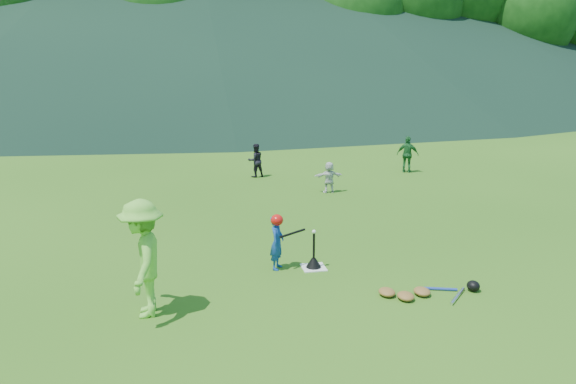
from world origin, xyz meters
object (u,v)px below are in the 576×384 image
(batter_child, at_px, (277,242))
(equipment_pile, at_px, (422,292))
(home_plate, at_px, (314,267))
(fielder_d, at_px, (329,177))
(batting_tee, at_px, (314,262))
(adult_coach, at_px, (143,259))
(fielder_b, at_px, (256,160))
(fielder_c, at_px, (408,154))

(batter_child, bearing_deg, equipment_pile, -100.89)
(home_plate, distance_m, batter_child, 0.88)
(home_plate, xyz_separation_m, fielder_d, (1.89, 5.71, 0.45))
(batting_tee, bearing_deg, fielder_d, 71.72)
(batting_tee, relative_size, equipment_pile, 0.38)
(fielder_d, bearing_deg, adult_coach, 54.74)
(equipment_pile, bearing_deg, adult_coach, 177.34)
(fielder_b, height_order, batting_tee, fielder_b)
(fielder_b, relative_size, fielder_c, 0.89)
(adult_coach, xyz_separation_m, batting_tee, (3.09, 1.37, -0.81))
(home_plate, relative_size, batting_tee, 0.66)
(adult_coach, bearing_deg, batting_tee, 116.62)
(fielder_b, distance_m, batting_tee, 8.26)
(home_plate, xyz_separation_m, batter_child, (-0.70, 0.12, 0.52))
(batter_child, xyz_separation_m, adult_coach, (-2.40, -1.49, 0.41))
(batter_child, bearing_deg, home_plate, -72.97)
(fielder_c, bearing_deg, home_plate, 85.04)
(fielder_c, bearing_deg, adult_coach, 76.73)
(batter_child, xyz_separation_m, fielder_d, (2.58, 5.59, -0.07))
(batter_child, height_order, fielder_b, fielder_b)
(batter_child, height_order, batting_tee, batter_child)
(adult_coach, xyz_separation_m, fielder_b, (3.16, 9.62, -0.39))
(batter_child, distance_m, batting_tee, 0.81)
(fielder_d, bearing_deg, batter_child, 65.07)
(fielder_b, distance_m, equipment_pile, 9.95)
(adult_coach, height_order, fielder_b, adult_coach)
(adult_coach, xyz_separation_m, fielder_d, (4.98, 7.08, -0.48))
(home_plate, relative_size, equipment_pile, 0.25)
(batter_child, height_order, equipment_pile, batter_child)
(fielder_c, height_order, equipment_pile, fielder_c)
(adult_coach, bearing_deg, fielder_c, 140.65)
(home_plate, bearing_deg, equipment_pile, -46.03)
(home_plate, height_order, fielder_d, fielder_d)
(fielder_b, xyz_separation_m, equipment_pile, (1.47, -9.83, -0.49))
(home_plate, distance_m, batting_tee, 0.12)
(fielder_b, bearing_deg, adult_coach, 56.70)
(home_plate, xyz_separation_m, fielder_b, (0.07, 8.25, 0.55))
(fielder_b, relative_size, fielder_d, 1.20)
(fielder_b, relative_size, equipment_pile, 0.62)
(fielder_b, bearing_deg, fielder_d, 110.57)
(adult_coach, distance_m, fielder_b, 10.13)
(fielder_d, bearing_deg, batting_tee, 71.57)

